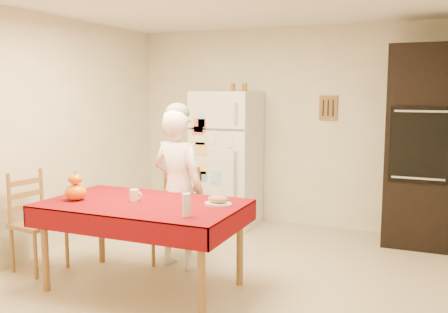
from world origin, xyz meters
The scene contains 17 objects.
floor centered at (0.00, 0.00, 0.00)m, with size 4.50×4.50×0.00m, color #C4AB8E.
room_shell centered at (0.00, 0.00, 1.62)m, with size 4.02×4.52×2.51m.
refrigerator centered at (-0.65, 1.88, 0.85)m, with size 0.75×0.74×1.70m.
oven_cabinet centered at (1.63, 1.93, 1.10)m, with size 0.70×0.62×2.20m.
dining_table centered at (-0.50, -0.34, 0.69)m, with size 1.70×1.00×0.76m.
chair_far centered at (-0.56, 0.41, 0.51)m, with size 0.47×0.45×0.95m.
chair_left centered at (-1.72, -0.35, 0.51)m, with size 0.46×0.48×0.95m.
seated_woman centered at (-0.48, 0.25, 0.77)m, with size 0.56×0.37×1.54m, color white.
coffee_mug centered at (-0.60, -0.32, 0.81)m, with size 0.08×0.08×0.10m, color white.
pumpkin_lower centered at (-1.09, -0.50, 0.83)m, with size 0.19×0.19×0.14m, color #D25D04.
pumpkin_upper centered at (-1.09, -0.50, 0.95)m, with size 0.12×0.12×0.09m, color #C74804.
wine_glass centered at (0.06, -0.62, 0.85)m, with size 0.07×0.07×0.18m, color white.
bread_plate centered at (0.13, -0.18, 0.77)m, with size 0.24×0.24×0.02m, color silver.
bread_loaf centered at (0.13, -0.18, 0.81)m, with size 0.18×0.10×0.06m, color #98764B.
spice_jar_left centered at (-0.58, 1.93, 1.75)m, with size 0.05×0.05×0.10m, color brown.
spice_jar_mid centered at (-0.44, 1.93, 1.75)m, with size 0.05×0.05×0.10m, color brown.
spice_jar_right centered at (-0.43, 1.93, 1.75)m, with size 0.05×0.05×0.10m, color #8D5F19.
Camera 1 is at (1.77, -3.91, 1.72)m, focal length 40.00 mm.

